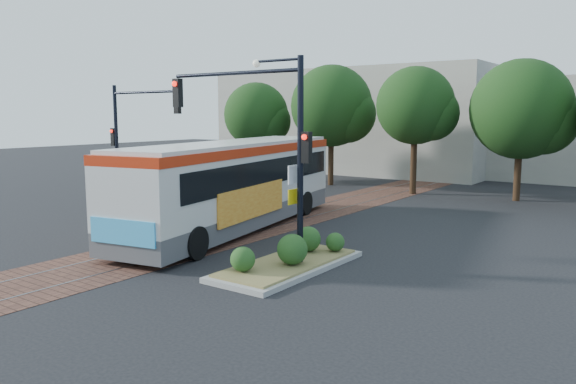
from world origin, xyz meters
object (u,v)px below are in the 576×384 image
Objects in this scene: signal_pole_main at (266,128)px; officer at (153,193)px; city_bus at (235,181)px; parked_car at (236,186)px; traffic_island at (290,257)px; signal_pole_left at (130,128)px.

signal_pole_main is 11.08m from officer.
signal_pole_main is (4.13, -3.32, 2.22)m from city_bus.
traffic_island is at bearing -151.15° from parked_car.
officer is at bearing 160.11° from parked_car.
traffic_island is at bearing 148.55° from officer.
signal_pole_main is at bearing -49.39° from city_bus.
officer reaches higher than traffic_island.
signal_pole_main is 14.16m from parked_car.
city_bus is 8.46m from signal_pole_left.
signal_pole_left reaches higher than city_bus.
traffic_island is 0.87× the size of signal_pole_main.
parked_car is at bearing 62.42° from signal_pole_left.
traffic_island is 14.50m from signal_pole_left.
traffic_island is 2.91× the size of officer.
signal_pole_left is at bearing -28.96° from officer.
officer reaches higher than parked_car.
city_bus is 7.44× the size of officer.
parked_car is (-5.51, 6.45, -1.30)m from city_bus.
city_bus is 2.55× the size of traffic_island.
city_bus is 8.58m from parked_car.
city_bus reaches higher than parked_car.
officer is (-10.76, 4.09, 0.56)m from traffic_island.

